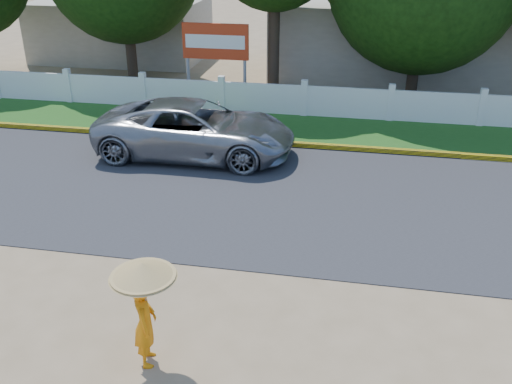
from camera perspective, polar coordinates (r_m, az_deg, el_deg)
ground at (r=10.72m, az=-2.02°, el=-10.87°), size 120.00×120.00×0.00m
road at (r=14.51m, az=1.83°, el=-0.39°), size 60.00×7.00×0.02m
grass_verge at (r=19.33m, az=4.29°, el=6.35°), size 60.00×3.50×0.03m
curb at (r=17.72m, az=3.64°, el=4.77°), size 40.00×0.18×0.16m
fence at (r=20.54m, az=4.82°, el=9.07°), size 40.00×0.10×1.10m
building_near at (r=26.84m, az=13.16°, el=14.75°), size 10.00×6.00×3.20m
building_far at (r=30.30m, az=-13.22°, el=15.55°), size 8.00×5.00×2.80m
vehicle at (r=16.90m, az=-6.07°, el=6.25°), size 5.84×2.74×1.62m
monk_with_parasol at (r=8.90m, az=-11.15°, el=-10.45°), size 1.02×1.02×1.85m
billboard at (r=21.81m, az=-4.08°, el=14.38°), size 2.50×0.13×2.95m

